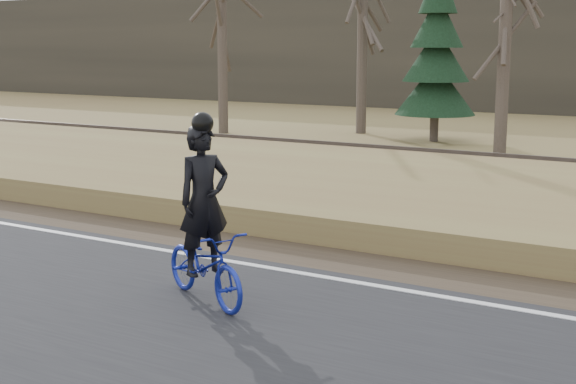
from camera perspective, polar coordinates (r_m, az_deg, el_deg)
The scene contains 12 objects.
ground at distance 10.24m, azimuth 6.25°, elevation -7.34°, with size 120.00×120.00×0.00m, color olive.
road at distance 8.15m, azimuth -1.30°, elevation -11.79°, with size 120.00×6.00×0.06m, color black.
edge_line at distance 10.39m, azimuth 6.73°, elevation -6.70°, with size 120.00×0.12×0.01m, color silver.
shoulder at distance 11.29m, azimuth 8.83°, elevation -5.60°, with size 120.00×1.60×0.04m, color #473A2B.
embankment at distance 13.99m, azimuth 13.52°, elevation -1.80°, with size 120.00×5.00×0.44m, color olive.
ballast at distance 17.59m, azimuth 17.28°, elevation 0.50°, with size 120.00×3.00×0.45m, color slate.
railroad at distance 17.54m, azimuth 17.34°, elevation 1.48°, with size 120.00×2.40×0.29m.
cyclist at distance 9.62m, azimuth -5.94°, elevation -3.52°, with size 1.82×1.26×2.29m.
bare_tree_far_left at distance 28.73m, azimuth -4.73°, elevation 12.15°, with size 0.36×0.36×7.99m, color brown.
bare_tree_left at distance 28.70m, azimuth 5.33°, elevation 11.80°, with size 0.36×0.36×7.65m, color brown.
bare_tree_near_left at distance 23.60m, azimuth 15.20°, elevation 11.17°, with size 0.36×0.36×7.14m, color brown.
conifer at distance 26.54m, azimuth 10.51°, elevation 9.46°, with size 2.60×2.60×5.81m.
Camera 1 is at (4.04, -8.88, 3.11)m, focal length 50.00 mm.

